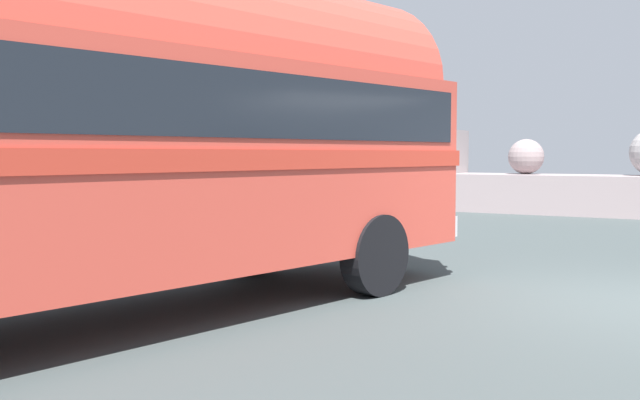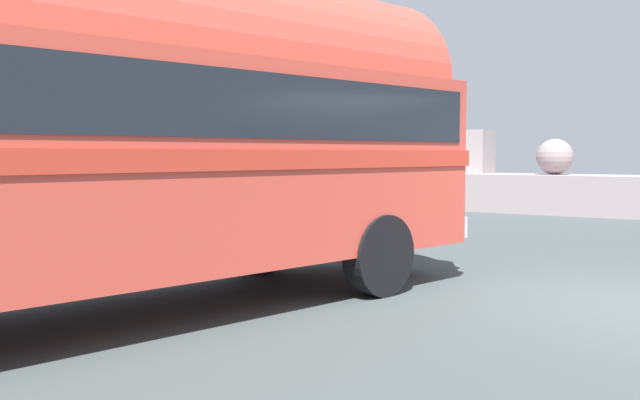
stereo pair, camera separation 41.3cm
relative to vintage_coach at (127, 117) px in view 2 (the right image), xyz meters
name	(u,v)px [view 2 (the right image)]	position (x,y,z in m)	size (l,w,h in m)	color
vintage_coach	(127,117)	(0.00, 0.00, 0.00)	(4.29, 8.90, 3.70)	black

